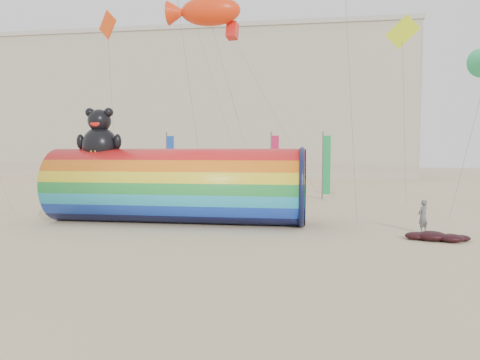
# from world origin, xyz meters

# --- Properties ---
(ground) EXTENTS (160.00, 160.00, 0.00)m
(ground) POSITION_xyz_m (0.00, 0.00, 0.00)
(ground) COLOR #CCB58C
(ground) RESTS_ON ground
(hotel_building) EXTENTS (60.40, 15.40, 20.60)m
(hotel_building) POSITION_xyz_m (-12.00, 45.95, 10.31)
(hotel_building) COLOR #B7AD99
(hotel_building) RESTS_ON ground
(windsock_assembly) EXTENTS (13.29, 4.05, 6.13)m
(windsock_assembly) POSITION_xyz_m (-3.14, 3.36, 2.03)
(windsock_assembly) COLOR red
(windsock_assembly) RESTS_ON ground
(kite_handler) EXTENTS (0.66, 0.64, 1.53)m
(kite_handler) POSITION_xyz_m (8.86, 2.21, 0.77)
(kite_handler) COLOR #54575B
(kite_handler) RESTS_ON ground
(fabric_bundle) EXTENTS (2.62, 1.35, 0.41)m
(fabric_bundle) POSITION_xyz_m (8.99, 0.54, 0.17)
(fabric_bundle) COLOR black
(fabric_bundle) RESTS_ON ground
(festival_banners) EXTENTS (12.75, 1.03, 5.20)m
(festival_banners) POSITION_xyz_m (-0.19, 14.68, 2.64)
(festival_banners) COLOR #59595E
(festival_banners) RESTS_ON ground
(flying_kites) EXTENTS (32.55, 12.17, 9.50)m
(flying_kites) POSITION_xyz_m (2.23, 5.80, 11.16)
(flying_kites) COLOR #F3320C
(flying_kites) RESTS_ON ground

